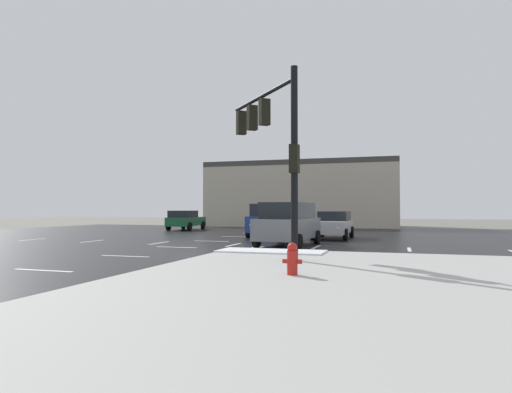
# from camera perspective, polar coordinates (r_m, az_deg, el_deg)

# --- Properties ---
(ground_plane) EXTENTS (120.00, 120.00, 0.00)m
(ground_plane) POSITION_cam_1_polar(r_m,az_deg,el_deg) (22.60, -7.66, -6.00)
(ground_plane) COLOR slate
(road_asphalt) EXTENTS (44.00, 44.00, 0.02)m
(road_asphalt) POSITION_cam_1_polar(r_m,az_deg,el_deg) (22.60, -7.66, -5.97)
(road_asphalt) COLOR black
(road_asphalt) RESTS_ON ground_plane
(snow_strip_curbside) EXTENTS (4.00, 1.60, 0.06)m
(snow_strip_curbside) POSITION_cam_1_polar(r_m,az_deg,el_deg) (17.10, 1.92, -6.89)
(snow_strip_curbside) COLOR white
(snow_strip_curbside) RESTS_ON sidewalk_corner
(lane_markings) EXTENTS (36.15, 36.15, 0.01)m
(lane_markings) POSITION_cam_1_polar(r_m,az_deg,el_deg) (20.85, -6.26, -6.32)
(lane_markings) COLOR silver
(lane_markings) RESTS_ON road_asphalt
(traffic_signal_mast) EXTENTS (3.48, 3.98, 6.14)m
(traffic_signal_mast) POSITION_cam_1_polar(r_m,az_deg,el_deg) (15.92, 2.02, 7.84)
(traffic_signal_mast) COLOR black
(traffic_signal_mast) RESTS_ON sidewalk_corner
(fire_hydrant) EXTENTS (0.48, 0.26, 0.79)m
(fire_hydrant) POSITION_cam_1_polar(r_m,az_deg,el_deg) (11.25, 4.59, -7.81)
(fire_hydrant) COLOR red
(fire_hydrant) RESTS_ON sidewalk_corner
(strip_building_background) EXTENTS (18.32, 8.00, 6.30)m
(strip_building_background) POSITION_cam_1_polar(r_m,az_deg,el_deg) (45.40, 6.02, 0.23)
(strip_building_background) COLOR #BCB29E
(strip_building_background) RESTS_ON ground_plane
(suv_grey) EXTENTS (2.44, 4.94, 2.03)m
(suv_grey) POSITION_cam_1_polar(r_m,az_deg,el_deg) (21.46, 4.10, -3.33)
(suv_grey) COLOR slate
(suv_grey) RESTS_ON road_asphalt
(suv_blue) EXTENTS (2.33, 4.90, 2.03)m
(suv_blue) POSITION_cam_1_polar(r_m,az_deg,el_deg) (28.25, 1.87, -2.90)
(suv_blue) COLOR navy
(suv_blue) RESTS_ON road_asphalt
(sedan_silver) EXTENTS (2.05, 4.55, 1.58)m
(sedan_silver) POSITION_cam_1_polar(r_m,az_deg,el_deg) (27.00, 9.73, -3.44)
(sedan_silver) COLOR #B7BABF
(sedan_silver) RESTS_ON road_asphalt
(sedan_green) EXTENTS (2.27, 4.63, 1.58)m
(sedan_green) POSITION_cam_1_polar(r_m,az_deg,el_deg) (37.75, -8.87, -2.89)
(sedan_green) COLOR #195933
(sedan_green) RESTS_ON road_asphalt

